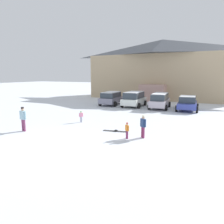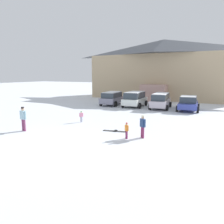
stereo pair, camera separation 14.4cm
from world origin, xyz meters
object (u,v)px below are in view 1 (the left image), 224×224
parked_grey_wagon (111,98)px  parked_silver_wagon (160,100)px  skier_teen_in_navy_coat (143,125)px  pair_of_skis (115,131)px  ski_lodge (162,69)px  parked_white_suv (134,99)px  skier_child_in_pink_snowsuit (81,116)px  parked_blue_hatchback (187,103)px  skier_adult_in_blue_parka (23,118)px  skier_child_in_orange_jacket (127,130)px

parked_grey_wagon → parked_silver_wagon: bearing=-0.6°
parked_silver_wagon → skier_teen_in_navy_coat: (2.11, -11.96, -0.13)m
skier_teen_in_navy_coat → pair_of_skis: skier_teen_in_navy_coat is taller
ski_lodge → parked_white_suv: ski_lodge is taller
skier_child_in_pink_snowsuit → skier_teen_in_navy_coat: (5.91, -1.95, 0.29)m
parked_blue_hatchback → pair_of_skis: 11.71m
parked_silver_wagon → skier_child_in_pink_snowsuit: (-3.80, -10.01, -0.42)m
parked_grey_wagon → skier_adult_in_blue_parka: skier_adult_in_blue_parka is taller
skier_child_in_pink_snowsuit → pair_of_skis: bearing=-19.7°
parked_blue_hatchback → skier_child_in_pink_snowsuit: (-6.81, -9.94, -0.30)m
parked_grey_wagon → ski_lodge: bearing=72.0°
parked_silver_wagon → skier_teen_in_navy_coat: 12.15m
ski_lodge → skier_adult_in_blue_parka: (-2.98, -25.00, -3.71)m
parked_silver_wagon → parked_grey_wagon: bearing=179.4°
parked_grey_wagon → skier_child_in_pink_snowsuit: parked_grey_wagon is taller
ski_lodge → skier_adult_in_blue_parka: size_ratio=13.41×
skier_child_in_orange_jacket → skier_teen_in_navy_coat: bearing=36.4°
parked_grey_wagon → parked_white_suv: parked_white_suv is taller
parked_white_suv → parked_silver_wagon: bearing=-1.3°
pair_of_skis → skier_child_in_pink_snowsuit: bearing=160.3°
ski_lodge → parked_blue_hatchback: (5.70, -10.95, -3.85)m
ski_lodge → parked_white_suv: size_ratio=5.11×
skier_teen_in_navy_coat → skier_child_in_orange_jacket: bearing=-143.6°
parked_blue_hatchback → skier_child_in_orange_jacket: bearing=-97.8°
parked_grey_wagon → skier_child_in_orange_jacket: (7.52, -12.62, -0.34)m
skier_child_in_orange_jacket → pair_of_skis: size_ratio=0.58×
skier_adult_in_blue_parka → skier_child_in_orange_jacket: bearing=12.7°
parked_white_suv → parked_blue_hatchback: bearing=-1.3°
skier_child_in_orange_jacket → pair_of_skis: 1.91m
ski_lodge → skier_child_in_orange_jacket: bearing=-80.3°
pair_of_skis → parked_blue_hatchback: bearing=74.7°
parked_silver_wagon → skier_child_in_pink_snowsuit: size_ratio=5.08×
parked_silver_wagon → skier_child_in_orange_jacket: bearing=-84.1°
ski_lodge → parked_grey_wagon: bearing=-108.0°
skier_child_in_pink_snowsuit → skier_teen_in_navy_coat: bearing=-18.3°
parked_grey_wagon → parked_white_suv: (3.06, 0.00, 0.06)m
skier_child_in_pink_snowsuit → skier_child_in_orange_jacket: (5.11, -2.54, 0.05)m
parked_silver_wagon → skier_teen_in_navy_coat: bearing=-80.0°
parked_blue_hatchback → parked_grey_wagon: bearing=179.1°
skier_child_in_orange_jacket → skier_teen_in_navy_coat: 1.02m
parked_grey_wagon → skier_child_in_pink_snowsuit: size_ratio=4.93×
parked_white_suv → skier_child_in_orange_jacket: 13.39m
parked_grey_wagon → parked_silver_wagon: parked_silver_wagon is taller
parked_grey_wagon → skier_child_in_pink_snowsuit: 10.37m
skier_adult_in_blue_parka → pair_of_skis: skier_adult_in_blue_parka is taller
parked_grey_wagon → parked_blue_hatchback: size_ratio=1.06×
parked_white_suv → skier_child_in_orange_jacket: (4.45, -12.62, -0.39)m
parked_blue_hatchback → pair_of_skis: parked_blue_hatchback is taller
parked_white_suv → parked_silver_wagon: (3.15, -0.07, -0.02)m
ski_lodge → skier_adult_in_blue_parka: ski_lodge is taller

